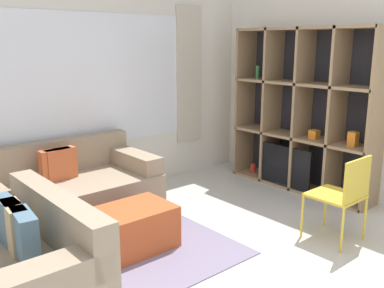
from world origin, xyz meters
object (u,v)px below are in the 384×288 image
Objects in this scene: shelving_unit at (304,113)px; couch_side at (12,273)px; folding_chair at (344,191)px; ottoman at (134,228)px; couch_main at (65,193)px.

couch_side is at bearing -175.05° from shelving_unit.
ottoman is at bearing -36.43° from folding_chair.
shelving_unit is 1.42× the size of couch_side.
folding_chair is at bearing -50.88° from couch_main.
couch_side is 1.70× the size of folding_chair.
ottoman is at bearing -79.11° from couch_main.
shelving_unit is 2.78m from ottoman.
couch_main is 1.30× the size of couch_side.
folding_chair reaches higher than ottoman.
couch_main is at bearing 160.80° from shelving_unit.
couch_main is 1.67m from couch_side.
couch_main is 2.88m from folding_chair.
shelving_unit is at bearing 0.90° from ottoman.
couch_main is at bearing 100.89° from ottoman.
couch_side is (-1.00, -1.33, 0.01)m from couch_main.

